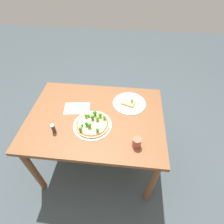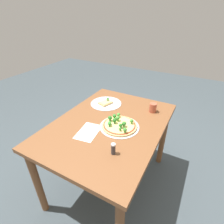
# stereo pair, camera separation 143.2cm
# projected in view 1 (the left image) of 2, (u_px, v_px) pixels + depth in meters

# --- Properties ---
(ground_plane) EXTENTS (8.00, 8.00, 0.00)m
(ground_plane) POSITION_uv_depth(u_px,v_px,m) (100.00, 159.00, 2.12)
(ground_plane) COLOR #3D474C
(dining_table) EXTENTS (1.21, 0.89, 0.77)m
(dining_table) POSITION_uv_depth(u_px,v_px,m) (96.00, 123.00, 1.63)
(dining_table) COLOR brown
(dining_table) RESTS_ON ground_plane
(pizza_tray_whole) EXTENTS (0.33, 0.33, 0.07)m
(pizza_tray_whole) POSITION_uv_depth(u_px,v_px,m) (93.00, 124.00, 1.48)
(pizza_tray_whole) COLOR #B7B7BC
(pizza_tray_whole) RESTS_ON dining_table
(pizza_tray_slice) EXTENTS (0.32, 0.32, 0.06)m
(pizza_tray_slice) POSITION_uv_depth(u_px,v_px,m) (129.00, 103.00, 1.68)
(pizza_tray_slice) COLOR #B7B7BC
(pizza_tray_slice) RESTS_ON dining_table
(drinking_cup) EXTENTS (0.07, 0.07, 0.09)m
(drinking_cup) POSITION_uv_depth(u_px,v_px,m) (137.00, 142.00, 1.32)
(drinking_cup) COLOR #AD5138
(drinking_cup) RESTS_ON dining_table
(condiment_shaker) EXTENTS (0.03, 0.03, 0.09)m
(condiment_shaker) POSITION_uv_depth(u_px,v_px,m) (53.00, 128.00, 1.41)
(condiment_shaker) COLOR #333338
(condiment_shaker) RESTS_ON dining_table
(paper_menu) EXTENTS (0.25, 0.18, 0.00)m
(paper_menu) POSITION_uv_depth(u_px,v_px,m) (77.00, 108.00, 1.63)
(paper_menu) COLOR white
(paper_menu) RESTS_ON dining_table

